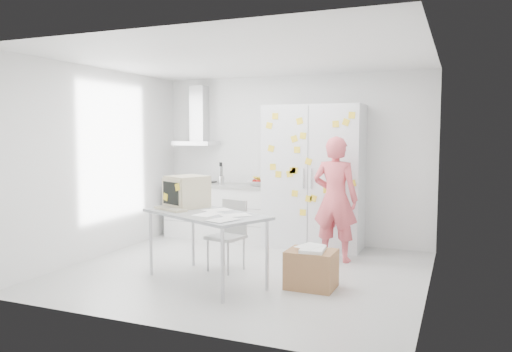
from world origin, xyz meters
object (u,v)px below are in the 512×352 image
at_px(person, 335,199).
at_px(cardboard_box, 311,268).
at_px(chair, 229,231).
at_px(desk, 193,201).

relative_size(person, cardboard_box, 3.14).
xyz_separation_m(chair, cardboard_box, (1.21, -0.35, -0.28)).
height_order(desk, cardboard_box, desk).
height_order(chair, cardboard_box, chair).
height_order(desk, chair, desk).
bearing_deg(person, chair, 43.27).
bearing_deg(desk, person, 68.92).
distance_m(person, chair, 1.55).
bearing_deg(chair, desk, -109.66).
relative_size(chair, cardboard_box, 1.64).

